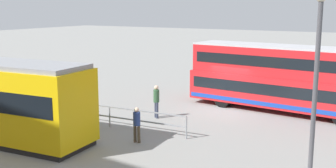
{
  "coord_description": "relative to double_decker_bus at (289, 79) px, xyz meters",
  "views": [
    {
      "loc": [
        -8.97,
        22.55,
        6.02
      ],
      "look_at": [
        2.24,
        3.08,
        1.82
      ],
      "focal_mm": 44.75,
      "sensor_mm": 36.0,
      "label": 1
    }
  ],
  "objects": [
    {
      "name": "ground_plane",
      "position": [
        3.25,
        1.18,
        -1.95
      ],
      "size": [
        160.0,
        160.0,
        0.0
      ],
      "primitive_type": "plane",
      "color": "gray"
    },
    {
      "name": "double_decker_bus",
      "position": [
        0.0,
        0.0,
        0.0
      ],
      "size": [
        11.94,
        3.74,
        3.81
      ],
      "color": "red",
      "rests_on": "ground"
    },
    {
      "name": "pedestrian_near_railing",
      "position": [
        5.88,
        4.85,
        -0.9
      ],
      "size": [
        0.45,
        0.45,
        1.8
      ],
      "color": "#33384C",
      "rests_on": "ground"
    },
    {
      "name": "pedestrian_crossing",
      "position": [
        4.45,
        8.86,
        -1.02
      ],
      "size": [
        0.36,
        0.35,
        1.61
      ],
      "color": "#4C3F2D",
      "rests_on": "ground"
    },
    {
      "name": "pedestrian_railing",
      "position": [
        6.99,
        7.55,
        -1.2
      ],
      "size": [
        8.52,
        0.55,
        1.08
      ],
      "color": "gray",
      "rests_on": "ground"
    },
    {
      "name": "info_sign",
      "position": [
        11.53,
        7.34,
        -0.21
      ],
      "size": [
        1.14,
        0.38,
        2.49
      ],
      "color": "slate",
      "rests_on": "ground"
    },
    {
      "name": "street_lamp",
      "position": [
        -3.17,
        9.54,
        1.87
      ],
      "size": [
        0.36,
        0.36,
        6.5
      ],
      "color": "#4C4C51",
      "rests_on": "ground"
    }
  ]
}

